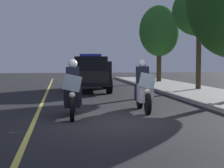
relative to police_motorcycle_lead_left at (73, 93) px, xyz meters
name	(u,v)px	position (x,y,z in m)	size (l,w,h in m)	color
ground_plane	(122,121)	(0.98, 1.33, -0.70)	(80.00, 80.00, 0.00)	black
lane_stripe_center	(33,123)	(0.98, -1.08, -0.70)	(48.00, 0.12, 0.01)	#E0D14C
police_motorcycle_lead_left	(73,93)	(0.00, 0.00, 0.00)	(2.14, 0.60, 1.72)	black
police_motorcycle_lead_right	(143,90)	(-0.86, 2.35, 0.00)	(2.14, 0.60, 1.72)	black
police_suv	(91,72)	(-8.94, 1.28, 0.37)	(5.00, 2.28, 2.05)	black
tree_far_back	(199,12)	(-8.43, 7.30, 3.70)	(3.01, 3.01, 5.70)	#42301E
tree_behind_suv	(159,31)	(-15.90, 7.13, 3.23)	(3.06, 3.06, 5.78)	#42301E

